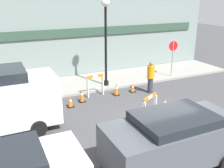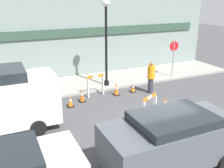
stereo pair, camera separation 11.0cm
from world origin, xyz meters
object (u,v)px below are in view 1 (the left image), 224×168
Objects in this scene: streetlamp_post at (106,31)px; parked_car_1 at (173,138)px; stop_sign at (173,53)px; person_worker at (151,76)px.

parked_car_1 is (-1.15, -7.43, -2.18)m from streetlamp_post.
stop_sign is at bearing -2.08° from streetlamp_post.
person_worker is 0.41× the size of parked_car_1.
person_worker is at bearing -45.91° from streetlamp_post.
person_worker is (-2.65, -1.65, -0.69)m from stop_sign.
streetlamp_post is 3.38m from person_worker.
streetlamp_post is at bearing 2.87° from stop_sign.
streetlamp_post reaches higher than person_worker.
stop_sign reaches higher than person_worker.
stop_sign is 9.17m from parked_car_1.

